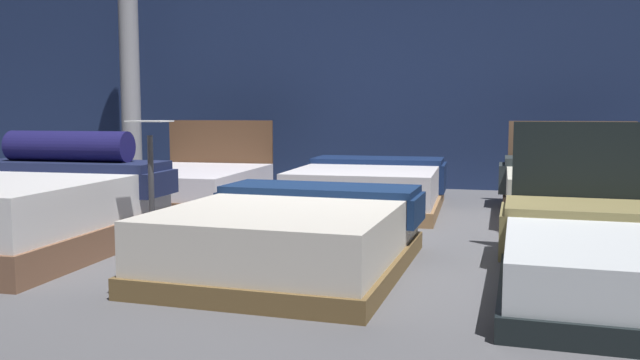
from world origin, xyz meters
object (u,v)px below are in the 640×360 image
Objects in this scene: bed_1 at (293,235)px; bed_4 at (369,187)px; bed_5 at (579,192)px; price_sign at (152,205)px; bed_3 at (190,184)px; bed_0 at (19,210)px; support_pillar at (130,61)px.

bed_4 is at bearing 92.21° from bed_1.
price_sign is (-3.18, -2.67, 0.12)m from bed_5.
bed_3 is at bearing 110.86° from price_sign.
bed_0 reaches higher than bed_4.
bed_3 is 4.22m from bed_5.
bed_1 is (2.19, -0.07, -0.07)m from bed_0.
bed_4 is 0.97× the size of bed_5.
support_pillar is (-3.65, 4.11, 1.52)m from bed_1.
bed_0 is at bearing -93.41° from bed_3.
bed_3 reaches higher than bed_1.
price_sign reaches higher than bed_3.
bed_0 is 4.53m from support_pillar.
price_sign reaches higher than bed_4.
support_pillar reaches higher than bed_0.
bed_3 is 0.99× the size of bed_5.
bed_5 reaches higher than bed_4.
bed_5 is (2.10, 0.02, 0.02)m from bed_4.
bed_0 is at bearing -70.15° from support_pillar.
price_sign is at bearing -113.52° from bed_4.
support_pillar is at bearing 137.62° from bed_3.
bed_3 is 2.12m from bed_4.
support_pillar is at bearing 122.52° from price_sign.
bed_0 is at bearing -179.14° from price_sign.
price_sign is (1.04, -2.72, 0.18)m from bed_3.
bed_4 is 2.87m from price_sign.
bed_1 is at bearing -48.42° from support_pillar.
bed_5 reaches higher than bed_0.
bed_0 is 3.46m from bed_4.
bed_4 reaches higher than bed_1.
bed_5 is (4.22, -0.05, 0.05)m from bed_3.
bed_5 is at bearing -0.67° from bed_4.
support_pillar reaches higher than bed_1.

